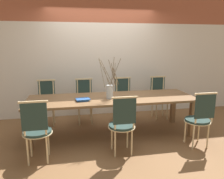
{
  "coord_description": "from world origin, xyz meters",
  "views": [
    {
      "loc": [
        -0.75,
        -3.87,
        1.73
      ],
      "look_at": [
        0.0,
        0.0,
        0.88
      ],
      "focal_mm": 35.0,
      "sensor_mm": 36.0,
      "label": 1
    }
  ],
  "objects_px": {
    "chair_far_center": "(124,97)",
    "book_stack": "(83,100)",
    "vase_centerpiece": "(110,90)",
    "chair_near_center": "(199,117)",
    "dining_table": "(112,101)"
  },
  "relations": [
    {
      "from": "dining_table",
      "to": "chair_near_center",
      "type": "xyz_separation_m",
      "value": [
        1.33,
        -0.78,
        -0.14
      ]
    },
    {
      "from": "chair_far_center",
      "to": "book_stack",
      "type": "bearing_deg",
      "value": 43.21
    },
    {
      "from": "book_stack",
      "to": "dining_table",
      "type": "bearing_deg",
      "value": 14.34
    },
    {
      "from": "chair_near_center",
      "to": "book_stack",
      "type": "bearing_deg",
      "value": 161.28
    },
    {
      "from": "chair_far_center",
      "to": "vase_centerpiece",
      "type": "distance_m",
      "value": 1.05
    },
    {
      "from": "dining_table",
      "to": "chair_far_center",
      "type": "relative_size",
      "value": 3.2
    },
    {
      "from": "chair_far_center",
      "to": "book_stack",
      "type": "distance_m",
      "value": 1.36
    },
    {
      "from": "vase_centerpiece",
      "to": "dining_table",
      "type": "bearing_deg",
      "value": 54.58
    },
    {
      "from": "chair_far_center",
      "to": "dining_table",
      "type": "bearing_deg",
      "value": 61.29
    },
    {
      "from": "vase_centerpiece",
      "to": "chair_far_center",
      "type": "bearing_deg",
      "value": 60.6
    },
    {
      "from": "vase_centerpiece",
      "to": "book_stack",
      "type": "distance_m",
      "value": 0.51
    },
    {
      "from": "chair_far_center",
      "to": "book_stack",
      "type": "relative_size",
      "value": 3.73
    },
    {
      "from": "dining_table",
      "to": "chair_near_center",
      "type": "bearing_deg",
      "value": -30.38
    },
    {
      "from": "dining_table",
      "to": "book_stack",
      "type": "distance_m",
      "value": 0.58
    },
    {
      "from": "dining_table",
      "to": "book_stack",
      "type": "bearing_deg",
      "value": -165.66
    }
  ]
}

